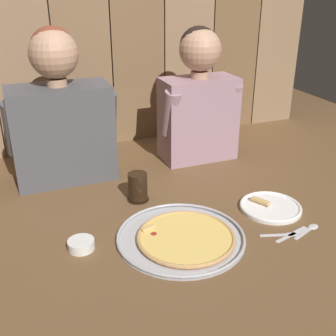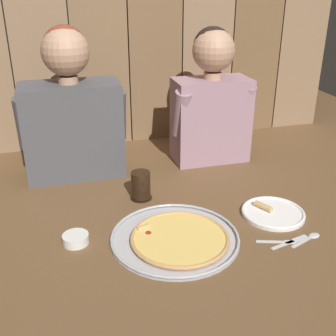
% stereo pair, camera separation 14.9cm
% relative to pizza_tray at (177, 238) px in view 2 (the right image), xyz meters
% --- Properties ---
extents(ground_plane, '(3.20, 3.20, 0.00)m').
position_rel_pizza_tray_xyz_m(ground_plane, '(0.03, 0.09, -0.01)').
color(ground_plane, brown).
extents(pizza_tray, '(0.43, 0.43, 0.03)m').
position_rel_pizza_tray_xyz_m(pizza_tray, '(0.00, 0.00, 0.00)').
color(pizza_tray, '#B2B2B7').
rests_on(pizza_tray, ground).
extents(dinner_plate, '(0.23, 0.23, 0.03)m').
position_rel_pizza_tray_xyz_m(dinner_plate, '(0.39, 0.06, -0.00)').
color(dinner_plate, white).
rests_on(dinner_plate, ground).
extents(drinking_glass, '(0.09, 0.09, 0.11)m').
position_rel_pizza_tray_xyz_m(drinking_glass, '(-0.05, 0.32, 0.05)').
color(drinking_glass, black).
rests_on(drinking_glass, ground).
extents(dipping_bowl, '(0.09, 0.09, 0.03)m').
position_rel_pizza_tray_xyz_m(dipping_bowl, '(-0.32, 0.07, 0.01)').
color(dipping_bowl, white).
rests_on(dipping_bowl, ground).
extents(table_fork, '(0.13, 0.05, 0.01)m').
position_rel_pizza_tray_xyz_m(table_fork, '(0.32, -0.10, -0.01)').
color(table_fork, silver).
rests_on(table_fork, ground).
extents(table_knife, '(0.15, 0.05, 0.01)m').
position_rel_pizza_tray_xyz_m(table_knife, '(0.36, -0.11, -0.01)').
color(table_knife, silver).
rests_on(table_knife, ground).
extents(table_spoon, '(0.14, 0.07, 0.01)m').
position_rel_pizza_tray_xyz_m(table_spoon, '(0.44, -0.11, -0.01)').
color(table_spoon, silver).
rests_on(table_spoon, ground).
extents(diner_left, '(0.45, 0.21, 0.63)m').
position_rel_pizza_tray_xyz_m(diner_left, '(-0.28, 0.62, 0.28)').
color(diner_left, '#4C4C51').
rests_on(diner_left, ground).
extents(diner_right, '(0.38, 0.20, 0.61)m').
position_rel_pizza_tray_xyz_m(diner_right, '(0.34, 0.62, 0.28)').
color(diner_right, gray).
rests_on(diner_right, ground).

